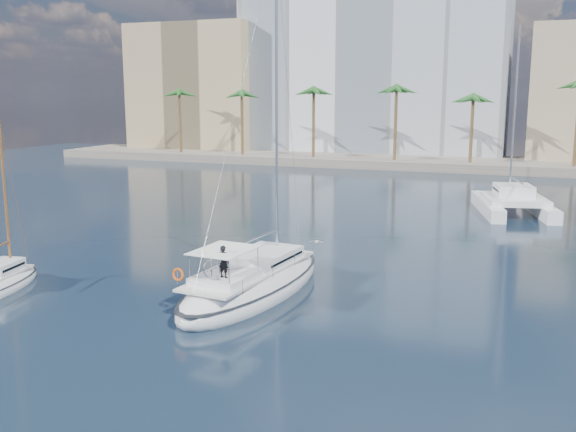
% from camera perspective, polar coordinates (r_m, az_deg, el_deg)
% --- Properties ---
extents(ground, '(160.00, 160.00, 0.00)m').
position_cam_1_polar(ground, '(36.46, -0.28, -5.61)').
color(ground, black).
rests_on(ground, ground).
extents(quay, '(120.00, 14.00, 1.20)m').
position_cam_1_polar(quay, '(95.01, 12.97, 4.64)').
color(quay, gray).
rests_on(quay, ground).
extents(building_modern, '(42.00, 16.00, 28.00)m').
position_cam_1_polar(building_modern, '(108.55, 7.72, 12.63)').
color(building_modern, white).
rests_on(building_modern, ground).
extents(building_tan_left, '(22.00, 14.00, 22.00)m').
position_cam_1_polar(building_tan_left, '(115.36, -7.74, 11.02)').
color(building_tan_left, tan).
rests_on(building_tan_left, ground).
extents(palm_left, '(3.60, 3.60, 12.30)m').
position_cam_1_polar(palm_left, '(101.01, -6.93, 10.69)').
color(palm_left, brown).
rests_on(palm_left, ground).
extents(palm_centre, '(3.60, 3.60, 12.30)m').
position_cam_1_polar(palm_centre, '(90.55, 12.88, 10.50)').
color(palm_centre, brown).
rests_on(palm_centre, ground).
extents(main_sloop, '(5.36, 13.18, 19.05)m').
position_cam_1_polar(main_sloop, '(33.64, -3.08, -6.05)').
color(main_sloop, white).
rests_on(main_sloop, ground).
extents(catamaran, '(7.88, 12.02, 16.24)m').
position_cam_1_polar(catamaran, '(59.62, 19.39, 1.31)').
color(catamaran, white).
rests_on(catamaran, ground).
extents(seagull, '(0.95, 0.41, 0.18)m').
position_cam_1_polar(seagull, '(40.77, 2.57, -2.30)').
color(seagull, silver).
rests_on(seagull, ground).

